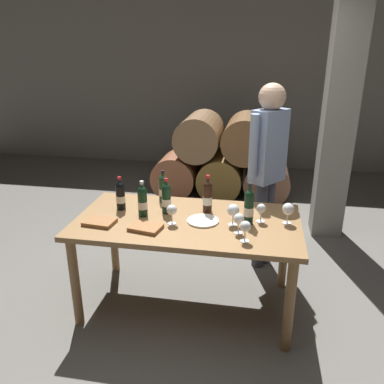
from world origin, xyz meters
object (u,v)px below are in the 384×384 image
at_px(wine_bottle_1, 208,196).
at_px(wine_bottle_4, 143,201).
at_px(wine_glass_4, 239,219).
at_px(wine_glass_1, 233,211).
at_px(serving_plate, 203,221).
at_px(wine_glass_5, 245,227).
at_px(tasting_notebook, 146,228).
at_px(dining_table, 187,230).
at_px(wine_glass_2, 261,209).
at_px(sommelier_presenting, 268,161).
at_px(leather_ledger, 100,222).
at_px(wine_bottle_0, 163,188).
at_px(wine_glass_3, 172,210).
at_px(wine_bottle_3, 249,207).
at_px(wine_bottle_2, 120,195).
at_px(wine_bottle_5, 166,198).
at_px(wine_glass_0, 288,209).

height_order(wine_bottle_1, wine_bottle_4, wine_bottle_1).
bearing_deg(wine_glass_4, wine_glass_1, 111.25).
xyz_separation_m(wine_bottle_4, serving_plate, (0.47, -0.03, -0.12)).
bearing_deg(wine_glass_5, tasting_notebook, 175.27).
distance_m(dining_table, wine_glass_2, 0.58).
bearing_deg(sommelier_presenting, serving_plate, -121.19).
height_order(wine_glass_1, wine_glass_5, wine_glass_1).
distance_m(tasting_notebook, leather_ledger, 0.36).
xyz_separation_m(wine_bottle_4, wine_glass_1, (0.70, -0.04, -0.01)).
bearing_deg(wine_bottle_0, wine_glass_3, -67.99).
xyz_separation_m(wine_glass_2, wine_glass_3, (-0.65, -0.15, 0.01)).
distance_m(wine_glass_2, wine_glass_4, 0.27).
relative_size(wine_glass_4, serving_plate, 0.62).
bearing_deg(wine_bottle_4, tasting_notebook, -68.89).
relative_size(dining_table, leather_ledger, 7.73).
distance_m(wine_bottle_1, wine_bottle_3, 0.37).
bearing_deg(wine_glass_1, wine_bottle_4, 176.36).
bearing_deg(wine_bottle_4, wine_glass_4, -12.93).
bearing_deg(wine_bottle_4, wine_bottle_1, 18.97).
xyz_separation_m(dining_table, wine_glass_4, (0.40, -0.16, 0.20)).
relative_size(wine_bottle_2, wine_glass_5, 1.84).
bearing_deg(wine_bottle_4, wine_bottle_2, 154.91).
bearing_deg(wine_bottle_5, wine_bottle_1, 13.44).
distance_m(wine_bottle_0, leather_ledger, 0.64).
height_order(wine_bottle_4, wine_glass_0, wine_bottle_4).
bearing_deg(wine_bottle_2, wine_glass_0, -2.10).
height_order(wine_bottle_3, wine_bottle_5, wine_bottle_3).
bearing_deg(tasting_notebook, leather_ledger, -174.03).
distance_m(dining_table, wine_bottle_2, 0.61).
height_order(wine_bottle_1, wine_bottle_3, wine_bottle_3).
bearing_deg(serving_plate, wine_glass_2, 9.86).
height_order(wine_bottle_1, serving_plate, wine_bottle_1).
height_order(wine_glass_0, leather_ledger, wine_glass_0).
bearing_deg(wine_bottle_2, wine_bottle_3, -5.76).
height_order(wine_bottle_1, wine_glass_2, wine_bottle_1).
bearing_deg(dining_table, wine_glass_5, -32.03).
relative_size(wine_bottle_2, tasting_notebook, 1.25).
bearing_deg(wine_bottle_2, wine_bottle_4, -25.09).
relative_size(wine_glass_1, wine_glass_5, 1.10).
xyz_separation_m(wine_glass_5, sommelier_presenting, (0.14, 1.03, 0.18)).
height_order(wine_bottle_1, wine_glass_0, wine_bottle_1).
bearing_deg(leather_ledger, wine_bottle_4, 41.68).
bearing_deg(dining_table, wine_bottle_2, 169.06).
bearing_deg(sommelier_presenting, wine_bottle_2, -150.93).
relative_size(dining_table, tasting_notebook, 7.73).
bearing_deg(wine_glass_2, wine_bottle_3, -150.77).
bearing_deg(wine_glass_5, wine_glass_3, 161.41).
bearing_deg(wine_bottle_0, wine_glass_4, -36.34).
relative_size(wine_glass_4, tasting_notebook, 0.67).
bearing_deg(sommelier_presenting, wine_glass_0, -77.26).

